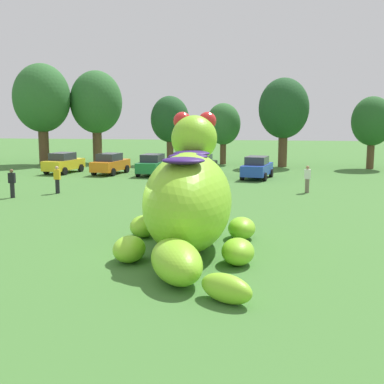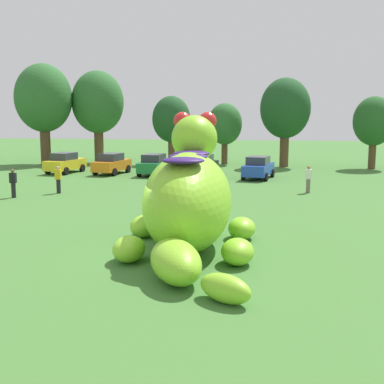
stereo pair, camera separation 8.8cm
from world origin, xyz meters
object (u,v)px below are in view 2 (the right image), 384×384
at_px(spectator_near_inflatable, 308,179).
at_px(spectator_mid_field, 13,183).
at_px(car_blue, 258,168).
at_px(giant_inflatable_creature, 188,200).
at_px(car_green, 154,165).
at_px(spectator_by_cars, 58,180).
at_px(car_orange, 112,164).
at_px(car_black, 202,165).
at_px(car_yellow, 65,163).

relative_size(spectator_near_inflatable, spectator_mid_field, 1.00).
bearing_deg(car_blue, giant_inflatable_creature, -95.77).
bearing_deg(spectator_near_inflatable, car_green, 146.80).
distance_m(car_blue, spectator_mid_field, 17.95).
bearing_deg(spectator_near_inflatable, giant_inflatable_creature, -110.52).
relative_size(giant_inflatable_creature, spectator_by_cars, 5.59).
bearing_deg(giant_inflatable_creature, car_orange, 114.08).
bearing_deg(spectator_by_cars, car_black, 52.84).
xyz_separation_m(giant_inflatable_creature, spectator_mid_field, (-12.02, 9.83, -0.97)).
bearing_deg(car_yellow, spectator_by_cars, -69.42).
bearing_deg(spectator_by_cars, spectator_mid_field, -134.62).
height_order(car_orange, spectator_mid_field, car_orange).
height_order(spectator_near_inflatable, spectator_by_cars, same).
relative_size(car_orange, spectator_mid_field, 2.53).
relative_size(car_black, spectator_mid_field, 2.52).
relative_size(car_orange, spectator_near_inflatable, 2.53).
relative_size(car_yellow, spectator_near_inflatable, 2.53).
bearing_deg(car_green, spectator_near_inflatable, -33.20).
xyz_separation_m(car_green, car_blue, (8.36, -1.00, 0.00)).
distance_m(car_orange, car_black, 7.54).
bearing_deg(giant_inflatable_creature, car_yellow, 122.13).
xyz_separation_m(car_green, spectator_by_cars, (-3.82, -10.08, -0.01)).
relative_size(car_orange, car_green, 1.02).
relative_size(giant_inflatable_creature, car_orange, 2.21).
height_order(car_green, car_black, same).
relative_size(car_yellow, spectator_mid_field, 2.53).
relative_size(giant_inflatable_creature, spectator_near_inflatable, 5.59).
distance_m(spectator_near_inflatable, spectator_mid_field, 17.94).
xyz_separation_m(car_black, spectator_near_inflatable, (7.73, -7.66, -0.01)).
relative_size(giant_inflatable_creature, car_green, 2.26).
distance_m(car_yellow, car_blue, 16.19).
distance_m(giant_inflatable_creature, car_yellow, 26.38).
relative_size(car_black, spectator_near_inflatable, 2.52).
xyz_separation_m(spectator_near_inflatable, spectator_mid_field, (-17.37, -4.47, 0.00)).
bearing_deg(car_green, car_yellow, 176.80).
relative_size(car_green, car_blue, 0.97).
relative_size(car_yellow, car_orange, 1.00).
distance_m(car_black, car_blue, 4.61).
distance_m(car_orange, spectator_near_inflatable, 17.19).
relative_size(car_black, spectator_by_cars, 2.52).
distance_m(giant_inflatable_creature, car_green, 22.78).
distance_m(car_yellow, spectator_mid_field, 12.65).
xyz_separation_m(spectator_mid_field, spectator_by_cars, (1.95, 1.98, 0.00)).
distance_m(car_black, spectator_near_inflatable, 10.88).
distance_m(spectator_near_inflatable, spectator_by_cars, 15.62).
bearing_deg(car_black, spectator_by_cars, -127.16).
bearing_deg(car_green, giant_inflatable_creature, -74.06).
distance_m(car_green, car_black, 3.87).
bearing_deg(car_yellow, spectator_near_inflatable, -22.51).
xyz_separation_m(giant_inflatable_creature, spectator_near_inflatable, (5.35, 14.30, -0.97)).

